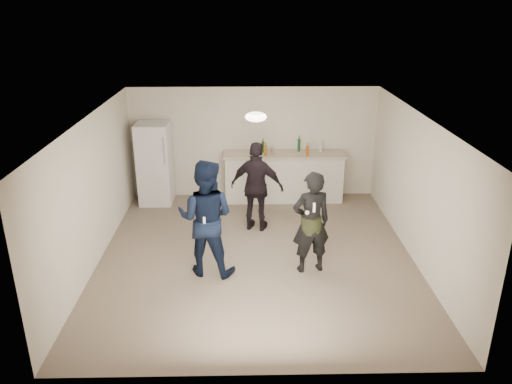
{
  "coord_description": "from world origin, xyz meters",
  "views": [
    {
      "loc": [
        -0.17,
        -7.85,
        4.29
      ],
      "look_at": [
        0.0,
        0.2,
        1.15
      ],
      "focal_mm": 35.0,
      "sensor_mm": 36.0,
      "label": 1
    }
  ],
  "objects_px": {
    "fridge": "(155,164)",
    "man": "(206,218)",
    "woman": "(311,223)",
    "spectator": "(257,187)",
    "shaker": "(272,151)",
    "counter": "(284,178)"
  },
  "relations": [
    {
      "from": "fridge",
      "to": "spectator",
      "type": "relative_size",
      "value": 1.01
    },
    {
      "from": "counter",
      "to": "fridge",
      "type": "bearing_deg",
      "value": -178.59
    },
    {
      "from": "fridge",
      "to": "man",
      "type": "distance_m",
      "value": 3.38
    },
    {
      "from": "shaker",
      "to": "man",
      "type": "height_order",
      "value": "man"
    },
    {
      "from": "man",
      "to": "spectator",
      "type": "xyz_separation_m",
      "value": [
        0.86,
        1.63,
        -0.09
      ]
    },
    {
      "from": "fridge",
      "to": "spectator",
      "type": "xyz_separation_m",
      "value": [
        2.21,
        -1.46,
        -0.01
      ]
    },
    {
      "from": "spectator",
      "to": "shaker",
      "type": "bearing_deg",
      "value": -87.75
    },
    {
      "from": "man",
      "to": "woman",
      "type": "relative_size",
      "value": 1.12
    },
    {
      "from": "counter",
      "to": "man",
      "type": "distance_m",
      "value": 3.53
    },
    {
      "from": "counter",
      "to": "man",
      "type": "relative_size",
      "value": 1.33
    },
    {
      "from": "man",
      "to": "woman",
      "type": "height_order",
      "value": "man"
    },
    {
      "from": "fridge",
      "to": "shaker",
      "type": "xyz_separation_m",
      "value": [
        2.57,
        -0.03,
        0.28
      ]
    },
    {
      "from": "woman",
      "to": "spectator",
      "type": "xyz_separation_m",
      "value": [
        -0.85,
        1.63,
        0.01
      ]
    },
    {
      "from": "counter",
      "to": "shaker",
      "type": "distance_m",
      "value": 0.71
    },
    {
      "from": "counter",
      "to": "shaker",
      "type": "bearing_deg",
      "value": -159.52
    },
    {
      "from": "fridge",
      "to": "woman",
      "type": "distance_m",
      "value": 4.34
    },
    {
      "from": "counter",
      "to": "man",
      "type": "bearing_deg",
      "value": -115.34
    },
    {
      "from": "woman",
      "to": "man",
      "type": "bearing_deg",
      "value": -11.65
    },
    {
      "from": "woman",
      "to": "spectator",
      "type": "relative_size",
      "value": 0.99
    },
    {
      "from": "man",
      "to": "spectator",
      "type": "height_order",
      "value": "man"
    },
    {
      "from": "shaker",
      "to": "spectator",
      "type": "distance_m",
      "value": 1.5
    },
    {
      "from": "fridge",
      "to": "woman",
      "type": "bearing_deg",
      "value": -45.3
    }
  ]
}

